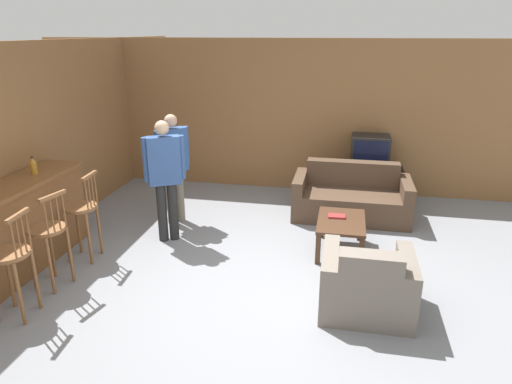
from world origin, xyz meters
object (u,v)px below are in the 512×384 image
bar_chair_near (11,262)px  bar_chair_mid (48,236)px  coffee_table (341,225)px  bottle (33,166)px  armchair_near (367,285)px  book_on_table (337,216)px  bar_chair_far (82,214)px  tv (370,151)px  person_by_counter (165,175)px  tv_unit (367,182)px  person_by_window (173,163)px  couch_far (351,198)px

bar_chair_near → bar_chair_mid: 0.59m
coffee_table → bottle: (-3.72, -0.76, 0.80)m
armchair_near → book_on_table: armchair_near is taller
bar_chair_far → coffee_table: 3.23m
tv → person_by_counter: (-2.71, -2.16, 0.09)m
tv_unit → book_on_table: bearing=-103.1°
bar_chair_mid → person_by_counter: person_by_counter is taller
tv_unit → person_by_window: person_by_window is taller
bottle → person_by_window: (1.29, 1.27, -0.25)m
armchair_near → tv_unit: bearing=88.1°
tv → book_on_table: tv is taller
bar_chair_far → bar_chair_mid: bearing=-90.0°
book_on_table → bar_chair_mid: bearing=-152.9°
tv → bottle: size_ratio=2.81×
bottle → bar_chair_far: bearing=-4.5°
bar_chair_mid → couch_far: (3.25, 2.72, -0.31)m
coffee_table → bar_chair_near: bearing=-146.5°
bar_chair_mid → coffee_table: bearing=25.3°
bar_chair_far → tv_unit: 4.56m
bar_chair_far → tv: 4.55m
armchair_near → person_by_counter: size_ratio=0.56×
tv_unit → tv: size_ratio=1.81×
couch_far → tv_unit: size_ratio=1.58×
person_by_counter → bottle: bearing=-154.5°
tv_unit → book_on_table: 2.04m
person_by_counter → tv_unit: bearing=38.7°
person_by_window → person_by_counter: 0.61m
armchair_near → tv_unit: (0.11, 3.37, 0.00)m
armchair_near → tv: bearing=88.1°
bar_chair_near → tv_unit: bearing=49.6°
armchair_near → couch_far: bearing=93.6°
bar_chair_near → coffee_table: size_ratio=1.29×
armchair_near → bar_chair_far: bearing=171.8°
bar_chair_far → tv: (3.52, 2.88, 0.24)m
bar_chair_near → bar_chair_far: bearing=90.0°
bar_chair_far → person_by_counter: (0.81, 0.72, 0.33)m
bar_chair_near → armchair_near: 3.50m
bar_chair_mid → bar_chair_near: bearing=-90.0°
bar_chair_far → person_by_window: 1.52m
bar_chair_near → person_by_window: size_ratio=0.69×
bar_chair_far → armchair_near: bearing=-8.2°
bottle → person_by_window: person_by_window is taller
bar_chair_far → coffee_table: bearing=14.6°
tv → bar_chair_near: bearing=-130.4°
armchair_near → person_by_counter: bearing=155.1°
bar_chair_near → tv: (3.52, 4.13, 0.24)m
bottle → book_on_table: (3.65, 0.86, -0.71)m
bar_chair_mid → person_by_window: (0.70, 1.98, 0.31)m
tv_unit → bar_chair_far: bearing=-140.6°
bar_chair_far → tv: size_ratio=1.83×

